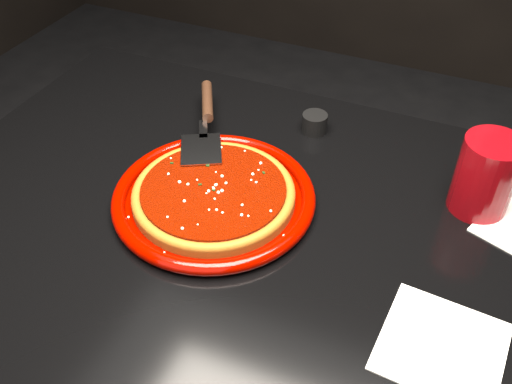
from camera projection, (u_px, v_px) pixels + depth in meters
table at (271, 369)px, 1.11m from camera, size 1.20×0.80×0.75m
plate at (214, 197)px, 0.91m from camera, size 0.41×0.41×0.02m
pizza_crust at (214, 195)px, 0.90m from camera, size 0.33×0.33×0.01m
pizza_crust_rim at (214, 192)px, 0.90m from camera, size 0.33×0.33×0.02m
pizza_sauce at (214, 190)px, 0.90m from camera, size 0.29×0.29×0.01m
parmesan_dusting at (213, 187)px, 0.89m from camera, size 0.22×0.22×0.01m
basil_flecks at (213, 187)px, 0.89m from camera, size 0.20×0.20×0.00m
pizza_server at (205, 122)px, 1.02m from camera, size 0.21×0.29×0.02m
cup at (486, 176)px, 0.87m from camera, size 0.10×0.10×0.13m
napkin_a at (442, 346)px, 0.71m from camera, size 0.16×0.16×0.00m
ramekin at (315, 123)px, 1.05m from camera, size 0.06×0.06×0.04m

